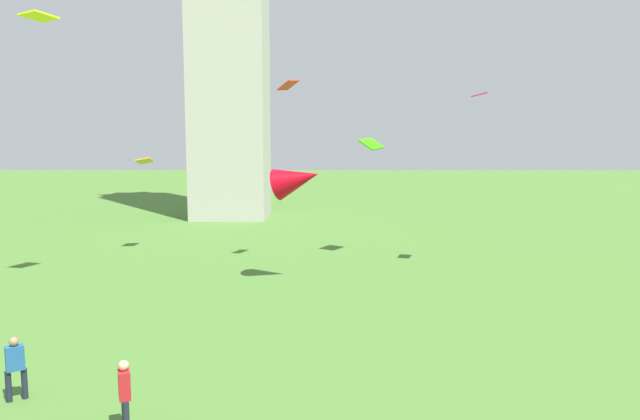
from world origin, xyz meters
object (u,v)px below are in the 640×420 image
at_px(person_1, 15,365).
at_px(kite_flying_5, 480,94).
at_px(kite_flying_1, 39,16).
at_px(kite_flying_3, 372,144).
at_px(kite_flying_4, 297,179).
at_px(person_2, 125,392).
at_px(kite_flying_2, 145,161).
at_px(kite_flying_7, 288,85).

distance_m(person_1, kite_flying_5, 22.37).
height_order(person_1, kite_flying_1, kite_flying_1).
relative_size(person_1, kite_flying_3, 1.01).
distance_m(kite_flying_1, kite_flying_5, 19.67).
distance_m(person_1, kite_flying_4, 14.25).
xyz_separation_m(kite_flying_1, kite_flying_3, (14.20, 7.55, -5.27)).
bearing_deg(kite_flying_3, person_2, 12.89).
distance_m(kite_flying_4, kite_flying_5, 9.75).
xyz_separation_m(person_2, kite_flying_3, (6.89, 19.90, 5.29)).
bearing_deg(kite_flying_2, person_1, 4.87).
bearing_deg(kite_flying_7, kite_flying_3, 142.94).
xyz_separation_m(person_2, kite_flying_2, (-5.90, 21.20, 4.33)).
distance_m(kite_flying_1, kite_flying_3, 16.92).
bearing_deg(kite_flying_5, kite_flying_7, 102.31).
bearing_deg(kite_flying_1, person_1, 39.81).
relative_size(person_1, kite_flying_2, 1.30).
bearing_deg(kite_flying_5, kite_flying_2, 93.33).
distance_m(kite_flying_1, kite_flying_4, 12.55).
distance_m(kite_flying_3, kite_flying_5, 6.54).
distance_m(kite_flying_1, kite_flying_7, 11.29).
height_order(kite_flying_2, kite_flying_4, kite_flying_4).
relative_size(kite_flying_2, kite_flying_3, 0.78).
bearing_deg(kite_flying_1, person_2, 49.98).
height_order(kite_flying_2, kite_flying_5, kite_flying_5).
distance_m(person_2, kite_flying_4, 14.57).
relative_size(kite_flying_4, kite_flying_5, 2.11).
bearing_deg(person_1, kite_flying_7, 35.94).
relative_size(person_2, kite_flying_2, 1.33).
bearing_deg(person_1, kite_flying_1, 76.80).
relative_size(person_2, kite_flying_1, 1.07).
bearing_deg(kite_flying_2, kite_flying_7, 62.70).
xyz_separation_m(kite_flying_3, kite_flying_7, (-4.34, -2.58, 2.93)).
height_order(person_1, kite_flying_3, kite_flying_3).
distance_m(kite_flying_2, kite_flying_7, 10.09).
xyz_separation_m(person_2, kite_flying_1, (-7.31, 12.35, 10.56)).
relative_size(kite_flying_2, kite_flying_5, 1.01).
xyz_separation_m(kite_flying_1, kite_flying_5, (19.06, 3.90, -2.88)).
xyz_separation_m(kite_flying_5, kite_flying_7, (-9.20, 1.08, 0.54)).
xyz_separation_m(kite_flying_2, kite_flying_7, (8.46, -3.87, 3.89)).
relative_size(person_2, kite_flying_3, 1.03).
distance_m(person_2, kite_flying_3, 21.72).
bearing_deg(kite_flying_5, person_2, 163.11).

